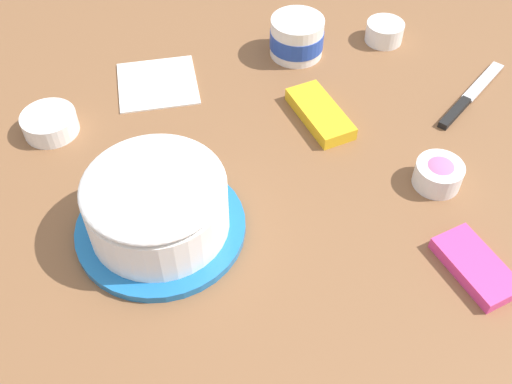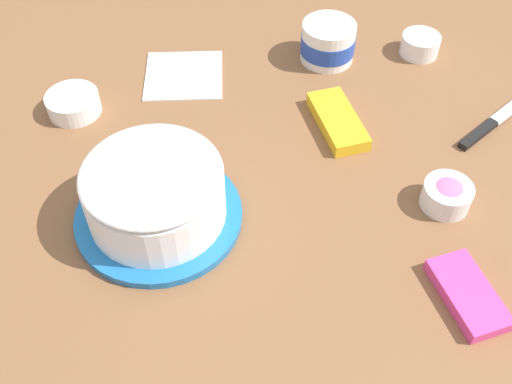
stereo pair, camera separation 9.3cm
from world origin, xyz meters
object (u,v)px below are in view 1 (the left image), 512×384
at_px(sprinkle_bowl_pink, 439,173).
at_px(sprinkle_bowl_blue, 50,123).
at_px(sprinkle_bowl_green, 385,31).
at_px(paper_napkin, 157,83).
at_px(candy_box_lower, 475,266).
at_px(frosting_tub, 297,36).
at_px(candy_box_upper, 320,114).
at_px(spreading_knife, 467,99).
at_px(frosted_cake, 157,206).

bearing_deg(sprinkle_bowl_pink, sprinkle_bowl_blue, -109.68).
relative_size(sprinkle_bowl_pink, sprinkle_bowl_green, 1.01).
relative_size(sprinkle_bowl_blue, paper_napkin, 0.65).
bearing_deg(sprinkle_bowl_blue, candy_box_lower, 57.53).
bearing_deg(sprinkle_bowl_blue, sprinkle_bowl_pink, 70.32).
distance_m(sprinkle_bowl_pink, paper_napkin, 0.55).
bearing_deg(paper_napkin, frosting_tub, 101.23).
distance_m(sprinkle_bowl_blue, candy_box_upper, 0.48).
distance_m(sprinkle_bowl_pink, sprinkle_bowl_blue, 0.67).
xyz_separation_m(sprinkle_bowl_blue, candy_box_upper, (0.04, 0.48, -0.01)).
height_order(frosting_tub, spreading_knife, frosting_tub).
bearing_deg(sprinkle_bowl_green, frosting_tub, -85.13).
height_order(spreading_knife, sprinkle_bowl_green, sprinkle_bowl_green).
bearing_deg(frosted_cake, sprinkle_bowl_blue, -144.54).
relative_size(frosted_cake, candy_box_upper, 1.71).
distance_m(candy_box_lower, paper_napkin, 0.67).
relative_size(sprinkle_bowl_green, candy_box_lower, 0.59).
distance_m(frosted_cake, spreading_knife, 0.62).
distance_m(sprinkle_bowl_blue, candy_box_lower, 0.75).
height_order(frosted_cake, sprinkle_bowl_pink, frosted_cake).
relative_size(spreading_knife, candy_box_upper, 1.24).
distance_m(sprinkle_bowl_green, candy_box_lower, 0.58).
height_order(spreading_knife, paper_napkin, spreading_knife).
height_order(sprinkle_bowl_green, candy_box_upper, sprinkle_bowl_green).
bearing_deg(paper_napkin, sprinkle_bowl_green, 98.71).
xyz_separation_m(sprinkle_bowl_blue, sprinkle_bowl_green, (-0.18, 0.67, 0.00)).
distance_m(frosted_cake, sprinkle_bowl_blue, 0.32).
bearing_deg(candy_box_upper, sprinkle_bowl_green, 123.59).
bearing_deg(candy_box_lower, sprinkle_bowl_green, 158.22).
xyz_separation_m(sprinkle_bowl_green, paper_napkin, (0.07, -0.47, -0.02)).
relative_size(candy_box_upper, paper_napkin, 1.02).
distance_m(frosted_cake, sprinkle_bowl_green, 0.65).
height_order(frosted_cake, paper_napkin, frosted_cake).
bearing_deg(candy_box_lower, frosting_tub, 177.10).
bearing_deg(spreading_knife, paper_napkin, -104.05).
bearing_deg(spreading_knife, candy_box_upper, -89.35).
distance_m(frosting_tub, paper_napkin, 0.29).
bearing_deg(frosting_tub, spreading_knife, 55.13).
height_order(spreading_knife, candy_box_upper, candy_box_upper).
relative_size(candy_box_lower, candy_box_upper, 0.85).
relative_size(frosting_tub, sprinkle_bowl_pink, 1.38).
xyz_separation_m(candy_box_lower, candy_box_upper, (-0.36, -0.15, 0.00)).
height_order(sprinkle_bowl_pink, candy_box_lower, sprinkle_bowl_pink).
relative_size(sprinkle_bowl_blue, candy_box_upper, 0.64).
bearing_deg(sprinkle_bowl_green, sprinkle_bowl_blue, -75.18).
bearing_deg(frosted_cake, paper_napkin, 178.24).
relative_size(frosting_tub, candy_box_upper, 0.71).
distance_m(frosted_cake, frosting_tub, 0.51).
xyz_separation_m(spreading_knife, sprinkle_bowl_blue, (-0.04, -0.76, 0.01)).
xyz_separation_m(frosting_tub, sprinkle_bowl_blue, (0.16, -0.48, -0.02)).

